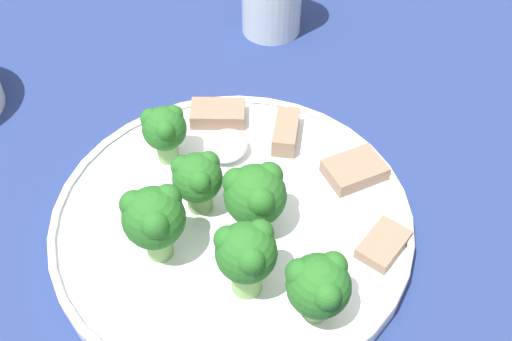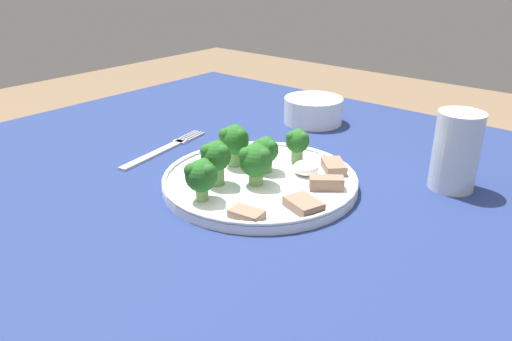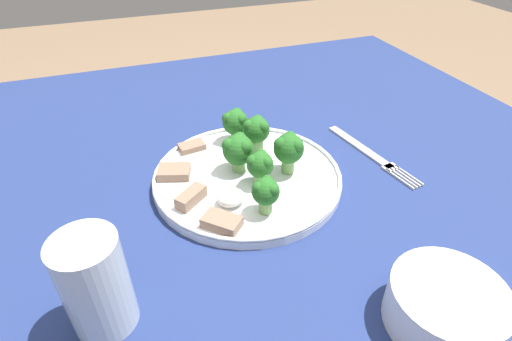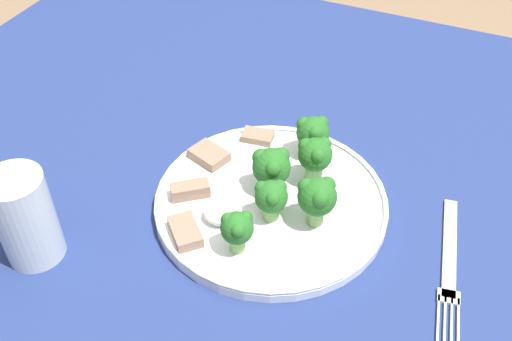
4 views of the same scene
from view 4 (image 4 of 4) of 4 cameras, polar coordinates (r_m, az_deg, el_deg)
table at (r=0.83m, az=0.99°, el=-6.84°), size 1.21×1.05×0.77m
dinner_plate at (r=0.74m, az=1.43°, el=-3.00°), size 0.29×0.29×0.02m
fork at (r=0.71m, az=17.94°, el=-8.42°), size 0.05×0.21×0.00m
drinking_glass at (r=0.70m, az=-21.01°, el=-4.58°), size 0.06×0.06×0.11m
broccoli_floret_near_rim_left at (r=0.78m, az=5.45°, el=3.63°), size 0.04×0.04×0.06m
broccoli_floret_center_left at (r=0.72m, az=1.49°, el=0.36°), size 0.05×0.05×0.06m
broccoli_floret_back_left at (r=0.68m, az=5.85°, el=-2.52°), size 0.05×0.05×0.06m
broccoli_floret_front_left at (r=0.69m, az=1.46°, el=-2.55°), size 0.04×0.04×0.05m
broccoli_floret_center_back at (r=0.73m, az=5.65°, el=1.41°), size 0.04×0.04×0.06m
broccoli_floret_mid_cluster at (r=0.66m, az=-1.82°, el=-5.54°), size 0.04×0.04×0.05m
meat_slice_front_slice at (r=0.69m, az=-6.76°, el=-5.80°), size 0.06×0.06×0.01m
meat_slice_middle_slice at (r=0.82m, az=0.16°, el=3.28°), size 0.05×0.03×0.01m
meat_slice_rear_slice at (r=0.79m, az=-4.49°, el=1.48°), size 0.06×0.05×0.01m
meat_slice_edge_slice at (r=0.74m, az=-6.28°, el=-1.87°), size 0.05×0.04×0.02m
sauce_dollop at (r=0.70m, az=-3.52°, el=-4.08°), size 0.04×0.03×0.02m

